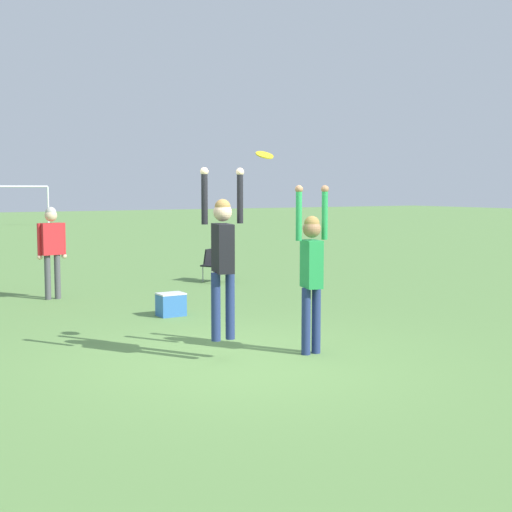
% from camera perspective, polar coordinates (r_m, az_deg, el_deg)
% --- Properties ---
extents(ground_plane, '(120.00, 120.00, 0.00)m').
position_cam_1_polar(ground_plane, '(9.25, -1.40, -8.30)').
color(ground_plane, '#608C47').
extents(person_jumping, '(0.61, 0.50, 2.20)m').
position_cam_1_polar(person_jumping, '(9.02, -2.68, 0.57)').
color(person_jumping, navy).
rests_on(person_jumping, ground_plane).
extents(person_defending, '(0.52, 0.41, 2.24)m').
position_cam_1_polar(person_defending, '(9.39, 4.47, -0.68)').
color(person_defending, navy).
rests_on(person_defending, ground_plane).
extents(frisbee, '(0.24, 0.22, 0.11)m').
position_cam_1_polar(frisbee, '(9.22, 0.68, 8.09)').
color(frisbee, yellow).
extents(camping_chair_3, '(0.74, 0.80, 0.78)m').
position_cam_1_polar(camping_chair_3, '(16.77, -3.37, -0.50)').
color(camping_chair_3, gray).
rests_on(camping_chair_3, ground_plane).
extents(person_spectator_near, '(0.58, 0.27, 1.83)m').
position_cam_1_polar(person_spectator_near, '(14.62, -16.03, 1.00)').
color(person_spectator_near, '#4C4C51').
rests_on(person_spectator_near, ground_plane).
extents(cooler_box, '(0.45, 0.35, 0.40)m').
position_cam_1_polar(cooler_box, '(12.40, -6.82, -3.86)').
color(cooler_box, '#336BB7').
rests_on(cooler_box, ground_plane).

